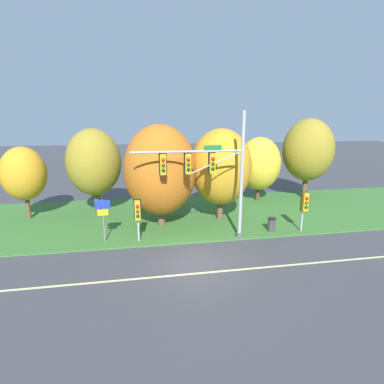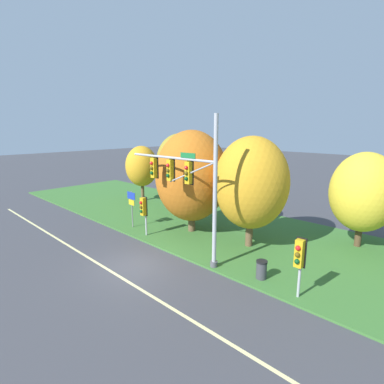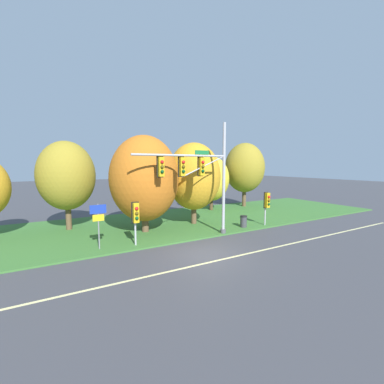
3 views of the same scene
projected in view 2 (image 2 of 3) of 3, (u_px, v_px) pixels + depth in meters
The scene contains 13 objects.
ground_plane at pixel (133, 265), 16.43m from camera, with size 160.00×160.00×0.00m, color #3D3D42.
lane_stripe at pixel (114, 273), 15.58m from camera, with size 36.00×0.16×0.01m, color beige.
grass_verge at pixel (225, 229), 22.24m from camera, with size 48.00×11.50×0.10m, color #386B2D.
traffic_signal_mast at pixel (187, 180), 16.52m from camera, with size 6.97×0.49×8.00m.
pedestrian_signal_near_kerb at pixel (299, 256), 12.69m from camera, with size 0.46×0.55×2.78m.
pedestrian_signal_further_along at pixel (144, 208), 20.28m from camera, with size 0.46×0.55×2.75m.
route_sign_post at pixel (132, 203), 22.09m from camera, with size 0.94×0.08×2.73m.
tree_nearest_road at pixel (142, 166), 29.97m from camera, with size 3.24×3.24×5.54m.
tree_left_of_mast at pixel (180, 163), 26.68m from camera, with size 4.22×4.22×6.82m.
tree_behind_signpost at pixel (192, 176), 20.84m from camera, with size 5.08×5.08×7.18m.
tree_mid_verge at pixel (251, 183), 18.12m from camera, with size 4.52×4.52×6.86m.
tree_tall_centre at pixel (364, 192), 18.17m from camera, with size 3.91×3.91×5.92m.
trash_bin at pixel (261, 269), 14.74m from camera, with size 0.56×0.56×0.93m.
Camera 2 is at (12.88, -8.71, 7.43)m, focal length 28.00 mm.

